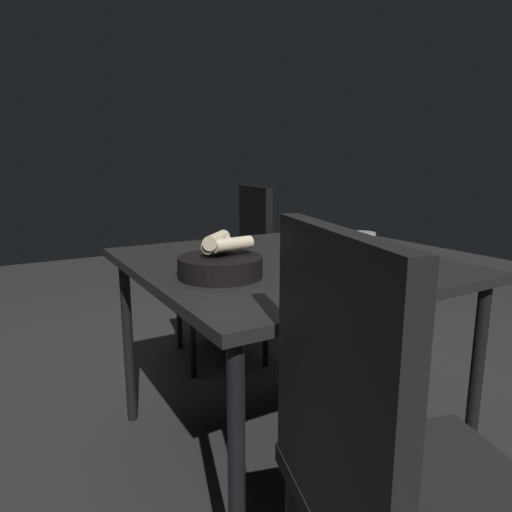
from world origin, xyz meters
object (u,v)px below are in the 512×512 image
pepper_shaker (324,282)px  beer_glass (361,257)px  chair_near (235,263)px  chair_far (389,468)px  dining_table (284,276)px  bread_basket (221,264)px  pizza_plate (339,255)px

pepper_shaker → beer_glass: bearing=116.7°
chair_near → chair_far: (1.61, -0.55, 0.02)m
beer_glass → chair_near: (-1.13, 0.18, -0.25)m
dining_table → pepper_shaker: 0.47m
bread_basket → chair_far: bearing=-1.8°
chair_near → pepper_shaker: bearing=-18.2°
pepper_shaker → pizza_plate: bearing=135.0°
chair_near → pizza_plate: bearing=-3.9°
dining_table → pepper_shaker: bearing=-22.1°
bread_basket → beer_glass: beer_glass is taller
pizza_plate → bread_basket: bread_basket is taller
pizza_plate → chair_far: bearing=-34.7°
pizza_plate → bread_basket: bearing=-86.4°
chair_near → chair_far: size_ratio=0.98×
pizza_plate → pepper_shaker: (0.35, -0.35, 0.03)m
beer_glass → chair_near: 1.17m
pizza_plate → chair_far: chair_far is taller
bread_basket → beer_glass: 0.40m
dining_table → bread_basket: bread_basket is taller
beer_glass → pepper_shaker: bearing=-63.3°
dining_table → beer_glass: size_ratio=8.02×
chair_near → dining_table: bearing=-16.1°
pizza_plate → beer_glass: (0.23, -0.12, 0.05)m
pizza_plate → pepper_shaker: 0.49m
bread_basket → chair_far: size_ratio=0.26×
pepper_shaker → chair_far: bearing=-21.6°
chair_far → pizza_plate: bearing=145.3°
dining_table → chair_near: 0.86m
beer_glass → chair_far: 0.65m
pepper_shaker → bread_basket: bearing=-159.0°
pizza_plate → pepper_shaker: size_ratio=2.90×
bread_basket → chair_near: (-0.93, 0.53, -0.24)m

